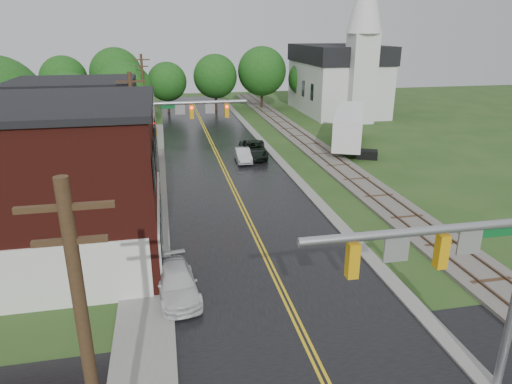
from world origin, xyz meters
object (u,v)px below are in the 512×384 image
object	(u,v)px
traffic_signal_near	(462,265)
utility_pole_c	(144,94)
pickup_white	(177,283)
construction_barrel	(172,285)
sedan_silver	(243,155)
semi_trailer	(350,126)
church	(341,72)
utility_pole_a	(89,367)
suv_dark	(253,150)
utility_pole_b	(135,139)
brick_building	(13,186)
tree_left_c	(70,104)
tree_left_e	(126,92)
traffic_signal_far	(182,119)

from	to	relation	value
traffic_signal_near	utility_pole_c	world-z (taller)	utility_pole_c
pickup_white	construction_barrel	bearing A→B (deg)	173.62
sedan_silver	semi_trailer	xyz separation A→B (m)	(11.64, 3.20, 1.65)
utility_pole_c	church	bearing A→B (deg)	19.97
utility_pole_a	utility_pole_c	xyz separation A→B (m)	(0.00, 44.00, 0.00)
pickup_white	construction_barrel	distance (m)	0.21
construction_barrel	church	bearing A→B (deg)	60.25
suv_dark	traffic_signal_near	bearing A→B (deg)	-82.99
utility_pole_a	pickup_white	bearing A→B (deg)	78.69
utility_pole_b	construction_barrel	xyz separation A→B (m)	(1.80, -12.00, -4.15)
brick_building	pickup_white	bearing A→B (deg)	-33.06
utility_pole_c	tree_left_c	xyz separation A→B (m)	(-7.05, -4.10, -0.21)
brick_building	tree_left_e	size ratio (longest dim) A/B	1.75
construction_barrel	utility_pole_a	bearing A→B (deg)	-100.20
traffic_signal_far	tree_left_e	bearing A→B (deg)	105.89
church	utility_pole_a	bearing A→B (deg)	-116.51
tree_left_e	traffic_signal_near	bearing A→B (deg)	-74.32
traffic_signal_far	pickup_white	size ratio (longest dim) A/B	1.69
brick_building	construction_barrel	bearing A→B (deg)	-33.75
suv_dark	sedan_silver	size ratio (longest dim) A/B	1.45
semi_trailer	utility_pole_c	bearing A→B (deg)	155.30
tree_left_c	utility_pole_a	bearing A→B (deg)	-79.98
utility_pole_a	semi_trailer	world-z (taller)	utility_pole_a
traffic_signal_near	utility_pole_b	distance (m)	22.49
traffic_signal_near	pickup_white	xyz separation A→B (m)	(-8.27, 8.00, -4.34)
utility_pole_a	suv_dark	size ratio (longest dim) A/B	1.67
traffic_signal_near	construction_barrel	size ratio (longest dim) A/B	6.45
sedan_silver	traffic_signal_near	bearing A→B (deg)	-85.72
construction_barrel	tree_left_c	bearing A→B (deg)	106.48
semi_trailer	construction_barrel	size ratio (longest dim) A/B	10.57
church	construction_barrel	bearing A→B (deg)	-119.75
church	pickup_white	bearing A→B (deg)	-119.55
traffic_signal_far	construction_barrel	xyz separation A→B (m)	(-1.53, -17.00, -4.40)
traffic_signal_near	semi_trailer	bearing A→B (deg)	72.64
semi_trailer	sedan_silver	bearing A→B (deg)	-164.64
traffic_signal_far	brick_building	bearing A→B (deg)	-126.92
pickup_white	semi_trailer	distance (m)	30.79
utility_pole_b	sedan_silver	xyz separation A→B (m)	(8.82, 9.39, -4.11)
brick_building	tree_left_e	distance (m)	31.12
sedan_silver	construction_barrel	size ratio (longest dim) A/B	3.27
church	pickup_white	size ratio (longest dim) A/B	4.62
traffic_signal_far	utility_pole_c	xyz separation A→B (m)	(-3.33, 17.00, -0.25)
suv_dark	construction_barrel	distance (m)	24.21
traffic_signal_near	pickup_white	bearing A→B (deg)	135.96
utility_pole_a	utility_pole_b	distance (m)	22.00
brick_building	suv_dark	xyz separation A→B (m)	(15.74, 17.76, -3.40)
construction_barrel	tree_left_e	bearing A→B (deg)	96.12
utility_pole_c	semi_trailer	bearing A→B (deg)	-24.70
traffic_signal_near	utility_pole_c	size ratio (longest dim) A/B	0.82
traffic_signal_far	utility_pole_c	world-z (taller)	utility_pole_c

